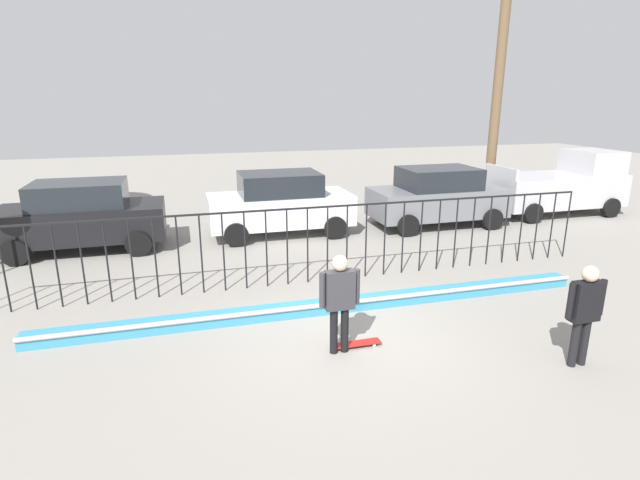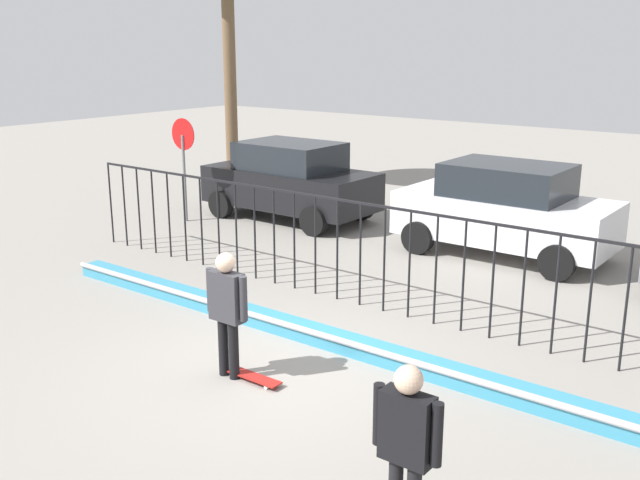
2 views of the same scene
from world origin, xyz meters
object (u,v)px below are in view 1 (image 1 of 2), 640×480
Objects in this scene: skateboarder at (340,295)px; parked_car_white at (280,203)px; parked_car_gray at (437,196)px; skateboard at (358,343)px; parked_car_black at (82,216)px; camera_operator at (585,307)px; pickup_truck at (561,185)px.

parked_car_white is at bearing 66.18° from skateboarder.
skateboard is at bearing -125.88° from parked_car_gray.
parked_car_black is 1.00× the size of parked_car_white.
parked_car_gray is (5.12, -0.35, 0.00)m from parked_car_white.
parked_car_black is (-5.00, 7.33, -0.04)m from skateboarder.
pickup_truck is (7.20, 8.91, 0.04)m from camera_operator.
parked_car_gray is 0.91× the size of pickup_truck.
skateboarder is 2.12× the size of skateboard.
parked_car_white reaches higher than skateboard.
skateboard is 7.47m from parked_car_white.
parked_car_white is (5.52, 0.17, 0.00)m from parked_car_black.
skateboarder is 0.39× the size of parked_car_white.
skateboarder is 0.36× the size of pickup_truck.
parked_car_white and parked_car_gray have the same top height.
pickup_truck is at bearing 15.07° from skateboarder.
camera_operator is 8.83m from parked_car_gray.
parked_car_white is at bearing -32.23° from camera_operator.
parked_car_black is at bearing 175.06° from pickup_truck.
parked_car_black is at bearing 104.42° from skateboarder.
pickup_truck reaches higher than camera_operator.
parked_car_gray reaches higher than skateboarder.
parked_car_black reaches higher than camera_operator.
camera_operator is 11.45m from pickup_truck.
skateboard is 0.48× the size of camera_operator.
parked_car_black is at bearing 122.11° from skateboard.
parked_car_gray is at bearing 48.88° from skateboard.
parked_car_white is 10.20m from pickup_truck.
pickup_truck reaches higher than skateboarder.
camera_operator is 12.21m from parked_car_black.
skateboarder is at bearing 17.20° from camera_operator.
parked_car_gray is at bearing 31.88° from skateboarder.
camera_operator is 0.39× the size of parked_car_white.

